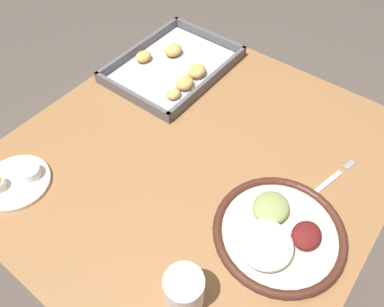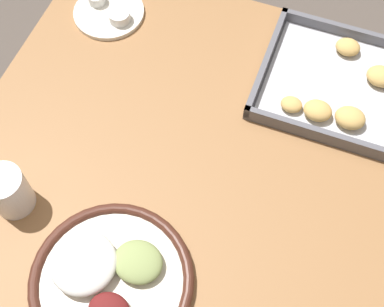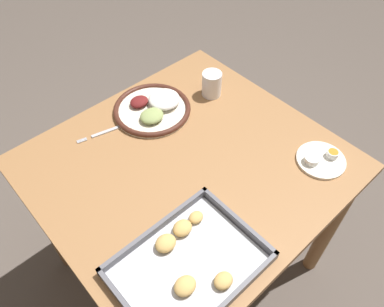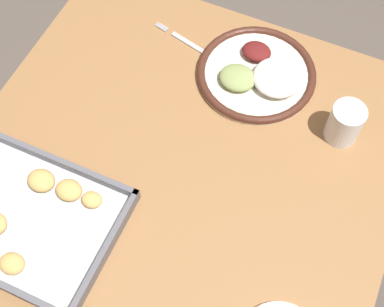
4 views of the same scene
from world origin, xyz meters
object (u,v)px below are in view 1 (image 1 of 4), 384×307
dinner_plate (278,233)px  drinking_cup (184,291)px  saucer_plate (16,181)px  baking_tray (174,66)px  fork (327,183)px

dinner_plate → drinking_cup: (-0.23, 0.07, 0.03)m
saucer_plate → baking_tray: 0.57m
baking_tray → drinking_cup: size_ratio=3.98×
fork → drinking_cup: 0.44m
fork → baking_tray: 0.58m
dinner_plate → fork: size_ratio=1.56×
baking_tray → fork: bearing=-101.2°
dinner_plate → baking_tray: bearing=60.3°
dinner_plate → fork: bearing=-7.8°
dinner_plate → baking_tray: size_ratio=0.74×
fork → drinking_cup: (-0.42, 0.10, 0.05)m
fork → saucer_plate: bearing=141.3°
dinner_plate → saucer_plate: size_ratio=1.78×
saucer_plate → dinner_plate: bearing=-65.5°
saucer_plate → drinking_cup: drinking_cup is taller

